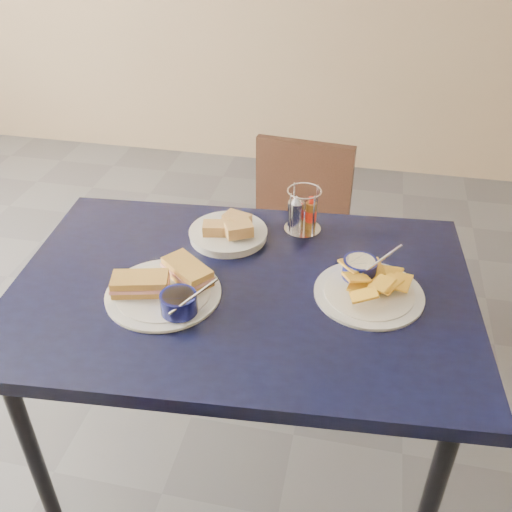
% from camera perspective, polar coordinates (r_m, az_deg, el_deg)
% --- Properties ---
extents(ground, '(6.00, 6.00, 0.00)m').
position_cam_1_polar(ground, '(1.99, -9.39, -22.41)').
color(ground, '#4C4C51').
rests_on(ground, ground).
extents(dining_table, '(1.26, 0.89, 0.75)m').
position_cam_1_polar(dining_table, '(1.53, -1.42, -4.93)').
color(dining_table, black).
rests_on(dining_table, ground).
extents(chair_far, '(0.41, 0.39, 0.80)m').
position_cam_1_polar(chair_far, '(2.25, 3.85, 2.50)').
color(chair_far, black).
rests_on(chair_far, ground).
extents(sandwich_plate, '(0.31, 0.29, 0.12)m').
position_cam_1_polar(sandwich_plate, '(1.46, -8.93, -3.15)').
color(sandwich_plate, white).
rests_on(sandwich_plate, dining_table).
extents(plantain_plate, '(0.28, 0.28, 0.12)m').
position_cam_1_polar(plantain_plate, '(1.49, 10.99, -2.73)').
color(plantain_plate, white).
rests_on(plantain_plate, dining_table).
extents(bread_basket, '(0.22, 0.22, 0.07)m').
position_cam_1_polar(bread_basket, '(1.66, -2.72, 2.40)').
color(bread_basket, white).
rests_on(bread_basket, dining_table).
extents(condiment_caddy, '(0.11, 0.11, 0.14)m').
position_cam_1_polar(condiment_caddy, '(1.69, 4.59, 4.30)').
color(condiment_caddy, silver).
rests_on(condiment_caddy, dining_table).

